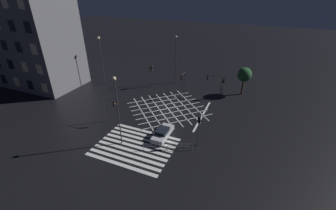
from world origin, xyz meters
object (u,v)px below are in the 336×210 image
(street_lamp_far, at_px, (117,101))
(street_tree_near, at_px, (244,75))
(traffic_light_sw_main, at_px, (110,106))
(traffic_light_ne_cross, at_px, (223,84))
(waiting_car, at_px, (163,133))
(traffic_light_ne_main, at_px, (214,81))
(street_lamp_west, at_px, (100,51))
(street_lamp_east, at_px, (176,55))
(traffic_light_se_cross, at_px, (199,125))
(traffic_light_nw_cross, at_px, (150,73))
(traffic_light_nw_main, at_px, (152,72))
(traffic_light_median_north, at_px, (183,80))

(street_lamp_far, height_order, street_tree_near, street_lamp_far)
(traffic_light_sw_main, bearing_deg, traffic_light_ne_cross, 47.60)
(street_tree_near, height_order, waiting_car, street_tree_near)
(traffic_light_ne_main, xyz_separation_m, street_lamp_west, (-22.64, -2.90, 3.91))
(street_lamp_east, bearing_deg, traffic_light_ne_cross, -18.96)
(traffic_light_se_cross, xyz_separation_m, street_lamp_east, (-10.49, 18.93, 2.91))
(traffic_light_se_cross, bearing_deg, traffic_light_ne_cross, -0.79)
(street_lamp_west, bearing_deg, traffic_light_sw_main, -49.55)
(traffic_light_nw_cross, height_order, street_tree_near, street_tree_near)
(traffic_light_nw_cross, height_order, street_lamp_west, street_lamp_west)
(traffic_light_sw_main, relative_size, street_tree_near, 0.77)
(traffic_light_ne_main, distance_m, traffic_light_nw_cross, 12.83)
(street_lamp_east, bearing_deg, traffic_light_ne_main, -21.94)
(street_lamp_east, relative_size, street_tree_near, 1.86)
(street_lamp_far, distance_m, waiting_car, 8.07)
(traffic_light_se_cross, height_order, street_lamp_far, street_lamp_far)
(traffic_light_nw_cross, distance_m, street_lamp_far, 19.15)
(traffic_light_sw_main, bearing_deg, traffic_light_nw_main, 92.09)
(traffic_light_sw_main, xyz_separation_m, street_tree_near, (17.08, 18.48, 0.95))
(traffic_light_ne_cross, relative_size, street_tree_near, 0.75)
(traffic_light_nw_main, bearing_deg, traffic_light_se_cross, -46.63)
(traffic_light_ne_cross, height_order, street_lamp_east, street_lamp_east)
(street_lamp_west, relative_size, waiting_car, 2.25)
(traffic_light_nw_main, xyz_separation_m, street_lamp_east, (3.71, 3.89, 2.90))
(traffic_light_se_cross, relative_size, street_tree_near, 0.84)
(traffic_light_ne_cross, height_order, street_lamp_far, street_lamp_far)
(traffic_light_ne_main, bearing_deg, traffic_light_se_cross, 95.74)
(traffic_light_median_north, bearing_deg, traffic_light_se_cross, 27.27)
(street_lamp_west, bearing_deg, traffic_light_ne_cross, 6.63)
(street_lamp_west, distance_m, waiting_car, 23.85)
(traffic_light_ne_cross, distance_m, traffic_light_nw_cross, 14.58)
(traffic_light_ne_cross, bearing_deg, traffic_light_nw_main, -89.13)
(traffic_light_ne_main, bearing_deg, street_lamp_west, 7.31)
(traffic_light_nw_cross, bearing_deg, traffic_light_sw_main, 2.76)
(street_lamp_east, height_order, street_tree_near, street_lamp_east)
(street_lamp_west, bearing_deg, traffic_light_nw_cross, 12.92)
(traffic_light_median_north, distance_m, waiting_car, 13.96)
(street_lamp_far, bearing_deg, street_lamp_west, 132.63)
(traffic_light_se_cross, distance_m, street_lamp_far, 10.61)
(traffic_light_ne_cross, xyz_separation_m, waiting_car, (-5.18, -15.39, -2.24))
(traffic_light_median_north, xyz_separation_m, traffic_light_sw_main, (-6.74, -13.35, -0.28))
(traffic_light_nw_cross, distance_m, street_lamp_west, 10.81)
(traffic_light_nw_cross, bearing_deg, traffic_light_median_north, 80.48)
(street_tree_near, bearing_deg, traffic_light_sw_main, -132.75)
(traffic_light_ne_main, distance_m, street_tree_near, 5.98)
(traffic_light_ne_main, bearing_deg, street_lamp_far, 67.23)
(traffic_light_sw_main, bearing_deg, waiting_car, -1.41)
(traffic_light_sw_main, distance_m, street_tree_near, 25.18)
(traffic_light_ne_main, distance_m, waiting_car, 16.04)
(traffic_light_ne_main, relative_size, traffic_light_sw_main, 1.05)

